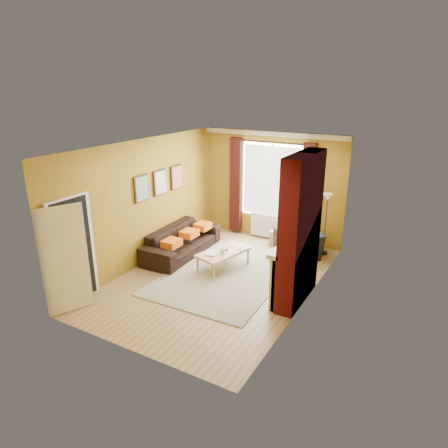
{
  "coord_description": "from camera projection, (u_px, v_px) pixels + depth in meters",
  "views": [
    {
      "loc": [
        3.84,
        -6.55,
        3.91
      ],
      "look_at": [
        0.0,
        0.25,
        1.15
      ],
      "focal_mm": 32.0,
      "sensor_mm": 36.0,
      "label": 1
    }
  ],
  "objects": [
    {
      "name": "room_walls",
      "position": [
        252.0,
        218.0,
        7.94
      ],
      "size": [
        3.82,
        5.54,
        2.83
      ],
      "color": "olive",
      "rests_on": "ground"
    },
    {
      "name": "sofa",
      "position": [
        182.0,
        241.0,
        9.59
      ],
      "size": [
        0.97,
        2.32,
        0.67
      ],
      "primitive_type": "imported",
      "rotation": [
        0.0,
        0.0,
        1.61
      ],
      "color": "black",
      "rests_on": "ground"
    },
    {
      "name": "book_b",
      "position": [
        241.0,
        247.0,
        9.02
      ],
      "size": [
        0.28,
        0.32,
        0.02
      ],
      "primitive_type": "imported",
      "rotation": [
        0.0,
        0.0,
        -0.45
      ],
      "color": "#999999",
      "rests_on": "coffee_table"
    },
    {
      "name": "coffee_table",
      "position": [
        223.0,
        253.0,
        8.83
      ],
      "size": [
        0.9,
        1.34,
        0.41
      ],
      "rotation": [
        0.0,
        0.0,
        -0.25
      ],
      "color": "tan",
      "rests_on": "ground"
    },
    {
      "name": "striped_rug",
      "position": [
        225.0,
        274.0,
        8.62
      ],
      "size": [
        2.47,
        3.36,
        0.02
      ],
      "rotation": [
        0.0,
        0.0,
        0.03
      ],
      "color": "#306585",
      "rests_on": "ground"
    },
    {
      "name": "wicker_stool",
      "position": [
        275.0,
        238.0,
        10.13
      ],
      "size": [
        0.34,
        0.34,
        0.4
      ],
      "rotation": [
        0.0,
        0.0,
        -0.06
      ],
      "color": "#997142",
      "rests_on": "ground"
    },
    {
      "name": "book_a",
      "position": [
        207.0,
        253.0,
        8.69
      ],
      "size": [
        0.29,
        0.35,
        0.03
      ],
      "primitive_type": "imported",
      "rotation": [
        0.0,
        0.0,
        0.22
      ],
      "color": "#999999",
      "rests_on": "coffee_table"
    },
    {
      "name": "mug",
      "position": [
        223.0,
        252.0,
        8.65
      ],
      "size": [
        0.13,
        0.13,
        0.1
      ],
      "primitive_type": "imported",
      "rotation": [
        0.0,
        0.0,
        -0.25
      ],
      "color": "#999999",
      "rests_on": "coffee_table"
    },
    {
      "name": "floor_lamp",
      "position": [
        327.0,
        207.0,
        9.32
      ],
      "size": [
        0.24,
        0.24,
        1.51
      ],
      "rotation": [
        0.0,
        0.0,
        0.09
      ],
      "color": "black",
      "rests_on": "ground"
    },
    {
      "name": "armchair",
      "position": [
        298.0,
        244.0,
        9.42
      ],
      "size": [
        1.34,
        1.32,
        0.66
      ],
      "primitive_type": "imported",
      "rotation": [
        0.0,
        0.0,
        3.8
      ],
      "color": "black",
      "rests_on": "ground"
    },
    {
      "name": "tv_remote",
      "position": [
        224.0,
        250.0,
        8.82
      ],
      "size": [
        0.13,
        0.17,
        0.02
      ],
      "rotation": [
        0.0,
        0.0,
        -0.51
      ],
      "color": "#232325",
      "rests_on": "coffee_table"
    },
    {
      "name": "ground",
      "position": [
        218.0,
        278.0,
        8.46
      ],
      "size": [
        5.5,
        5.5,
        0.0
      ],
      "primitive_type": "plane",
      "color": "olive",
      "rests_on": "ground"
    }
  ]
}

